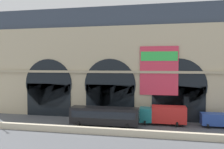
# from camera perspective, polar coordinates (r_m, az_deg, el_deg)

# --- Properties ---
(ground_plane) EXTENTS (200.00, 200.00, 0.00)m
(ground_plane) POSITION_cam_1_polar(r_m,az_deg,el_deg) (37.00, -2.14, -13.08)
(ground_plane) COLOR #54565B
(quay_parapet_wall) EXTENTS (90.00, 0.70, 0.95)m
(quay_parapet_wall) POSITION_cam_1_polar(r_m,az_deg,el_deg) (32.75, -3.93, -14.31)
(quay_parapet_wall) COLOR beige
(quay_parapet_wall) RESTS_ON ground
(station_building) EXTENTS (51.09, 4.63, 20.78)m
(station_building) POSITION_cam_1_polar(r_m,az_deg,el_deg) (42.57, 0.05, 2.69)
(station_building) COLOR #BCAD8C
(station_building) RESTS_ON ground
(bus_center) EXTENTS (11.00, 3.25, 3.10)m
(bus_center) POSITION_cam_1_polar(r_m,az_deg,el_deg) (36.05, -2.02, -10.57)
(bus_center) COLOR black
(bus_center) RESTS_ON ground
(box_truck_mideast) EXTENTS (7.50, 2.91, 3.12)m
(box_truck_mideast) POSITION_cam_1_polar(r_m,az_deg,el_deg) (38.15, 13.06, -10.03)
(box_truck_mideast) COLOR #19727A
(box_truck_mideast) RESTS_ON ground
(van_east) EXTENTS (5.20, 2.48, 2.20)m
(van_east) POSITION_cam_1_polar(r_m,az_deg,el_deg) (39.63, 25.73, -10.42)
(van_east) COLOR #28479E
(van_east) RESTS_ON ground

